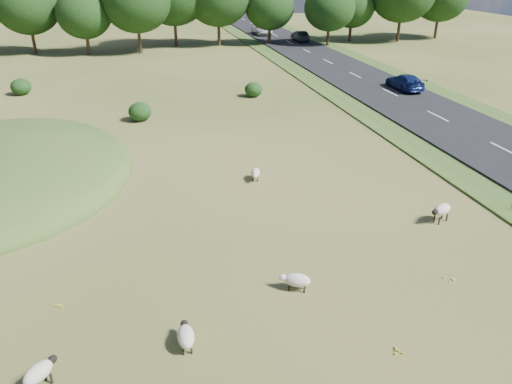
% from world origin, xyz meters
% --- Properties ---
extents(ground, '(160.00, 160.00, 0.00)m').
position_xyz_m(ground, '(0.00, 20.00, 0.00)').
color(ground, '#3B551A').
rests_on(ground, ground).
extents(road, '(8.00, 150.00, 0.25)m').
position_xyz_m(road, '(20.00, 30.00, 0.12)').
color(road, black).
rests_on(road, ground).
extents(treeline, '(96.28, 14.66, 11.70)m').
position_xyz_m(treeline, '(-1.06, 55.44, 6.57)').
color(treeline, black).
rests_on(treeline, ground).
extents(shrubs, '(22.87, 13.03, 1.52)m').
position_xyz_m(shrubs, '(-4.50, 26.95, 0.73)').
color(shrubs, black).
rests_on(shrubs, ground).
extents(sheep_0, '(0.59, 1.28, 0.74)m').
position_xyz_m(sheep_0, '(-2.65, -5.17, 0.47)').
color(sheep_0, beige).
rests_on(sheep_0, ground).
extents(sheep_1, '(1.09, 1.19, 0.89)m').
position_xyz_m(sheep_1, '(-7.06, -5.87, 0.62)').
color(sheep_1, beige).
rests_on(sheep_1, ground).
extents(sheep_2, '(1.38, 0.97, 0.96)m').
position_xyz_m(sheep_2, '(10.43, 0.55, 0.67)').
color(sheep_2, beige).
rests_on(sheep_2, ground).
extents(sheep_3, '(1.29, 0.93, 0.72)m').
position_xyz_m(sheep_3, '(1.87, -3.03, 0.45)').
color(sheep_3, beige).
rests_on(sheep_3, ground).
extents(sheep_4, '(0.80, 1.26, 0.70)m').
position_xyz_m(sheep_4, '(2.88, 7.69, 0.44)').
color(sheep_4, beige).
rests_on(sheep_4, ground).
extents(car_0, '(2.01, 4.94, 1.43)m').
position_xyz_m(car_0, '(21.90, 24.85, 0.97)').
color(car_0, navy).
rests_on(car_0, road).
extents(car_2, '(1.72, 4.24, 1.23)m').
position_xyz_m(car_2, '(21.90, 80.44, 0.86)').
color(car_2, black).
rests_on(car_2, road).
extents(car_3, '(1.58, 4.53, 1.49)m').
position_xyz_m(car_3, '(21.90, 56.70, 1.00)').
color(car_3, black).
rests_on(car_3, road).
extents(car_4, '(2.49, 5.41, 1.50)m').
position_xyz_m(car_4, '(18.10, 65.06, 1.00)').
color(car_4, silver).
rests_on(car_4, road).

